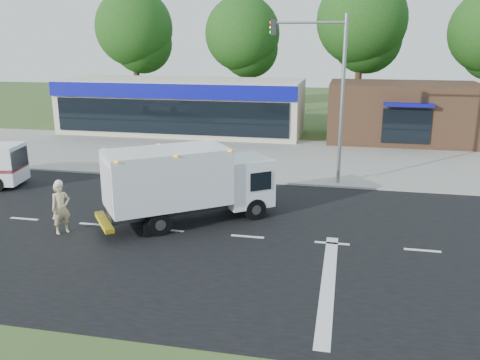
{
  "coord_description": "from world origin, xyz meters",
  "views": [
    {
      "loc": [
        3.28,
        -16.73,
        6.86
      ],
      "look_at": [
        -0.58,
        1.45,
        1.7
      ],
      "focal_mm": 38.0,
      "sensor_mm": 36.0,
      "label": 1
    }
  ],
  "objects": [
    {
      "name": "lane_markings",
      "position": [
        1.35,
        -1.35,
        0.02
      ],
      "size": [
        55.2,
        7.0,
        0.01
      ],
      "color": "silver",
      "rests_on": "road_asphalt"
    },
    {
      "name": "ems_box_truck",
      "position": [
        -2.59,
        1.03,
        1.71
      ],
      "size": [
        6.57,
        5.66,
        2.96
      ],
      "rotation": [
        0.0,
        0.0,
        0.65
      ],
      "color": "black",
      "rests_on": "ground"
    },
    {
      "name": "retail_strip_mall",
      "position": [
        -9.0,
        19.93,
        2.01
      ],
      "size": [
        18.0,
        6.2,
        4.0
      ],
      "color": "beige",
      "rests_on": "ground"
    },
    {
      "name": "traffic_signal_pole",
      "position": [
        2.35,
        7.6,
        4.92
      ],
      "size": [
        3.51,
        0.25,
        8.0
      ],
      "color": "gray",
      "rests_on": "ground"
    },
    {
      "name": "background_trees",
      "position": [
        -0.85,
        28.16,
        7.38
      ],
      "size": [
        36.77,
        7.39,
        12.1
      ],
      "color": "#332114",
      "rests_on": "ground"
    },
    {
      "name": "road_asphalt",
      "position": [
        0.0,
        0.0,
        0.0
      ],
      "size": [
        60.0,
        14.0,
        0.02
      ],
      "primitive_type": "cube",
      "color": "black",
      "rests_on": "ground"
    },
    {
      "name": "ground",
      "position": [
        0.0,
        0.0,
        0.0
      ],
      "size": [
        120.0,
        120.0,
        0.0
      ],
      "primitive_type": "plane",
      "color": "#385123",
      "rests_on": "ground"
    },
    {
      "name": "parking_apron",
      "position": [
        0.0,
        14.0,
        0.01
      ],
      "size": [
        60.0,
        9.0,
        0.02
      ],
      "primitive_type": "cube",
      "color": "gray",
      "rests_on": "ground"
    },
    {
      "name": "sidewalk",
      "position": [
        0.0,
        8.2,
        0.06
      ],
      "size": [
        60.0,
        2.4,
        0.12
      ],
      "primitive_type": "cube",
      "color": "gray",
      "rests_on": "ground"
    },
    {
      "name": "brown_storefront",
      "position": [
        7.0,
        19.98,
        2.0
      ],
      "size": [
        10.0,
        6.7,
        4.0
      ],
      "color": "#382316",
      "rests_on": "ground"
    },
    {
      "name": "emergency_worker",
      "position": [
        -6.71,
        -1.01,
        0.99
      ],
      "size": [
        0.78,
        0.83,
        2.02
      ],
      "rotation": [
        0.0,
        0.0,
        0.93
      ],
      "color": "tan",
      "rests_on": "ground"
    }
  ]
}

